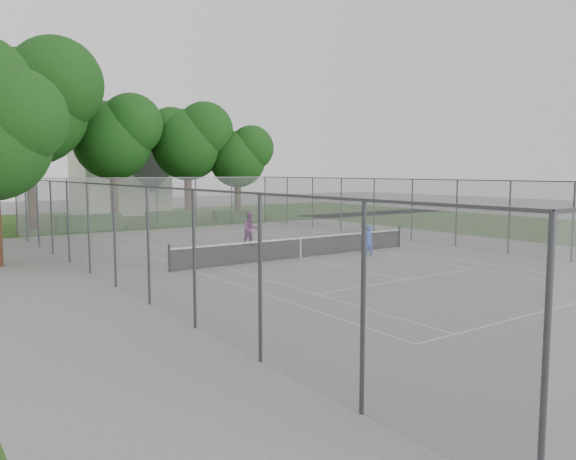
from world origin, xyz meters
TOP-DOWN VIEW (x-y plane):
  - ground at (0.00, 0.00)m, footprint 120.00×120.00m
  - grass_far at (0.00, 26.00)m, footprint 60.00×20.00m
  - grass_right at (22.00, 0.00)m, footprint 16.00×40.00m
  - court_markings at (0.00, 0.00)m, footprint 11.03×23.83m
  - tennis_net at (0.00, 0.00)m, footprint 12.87×0.10m
  - perimeter_fence at (0.00, 0.00)m, footprint 18.08×34.08m
  - tree_far_left at (-7.19, 21.02)m, footprint 9.00×8.22m
  - tree_far_midleft at (-1.02, 22.75)m, footprint 6.87×6.27m
  - tree_far_midright at (4.85, 22.03)m, footprint 6.66×6.08m
  - tree_far_right at (8.67, 20.54)m, footprint 5.39×4.92m
  - hedge_left at (-4.48, 17.80)m, footprint 4.17×1.25m
  - hedge_mid at (1.32, 18.03)m, footprint 3.34×0.95m
  - hedge_right at (6.67, 18.22)m, footprint 2.97×1.09m
  - house at (2.02, 30.71)m, footprint 7.71×5.98m
  - girl_player at (2.88, -1.40)m, footprint 0.58×0.44m
  - woman_player at (0.22, 4.77)m, footprint 0.95×0.78m

SIDE VIEW (x-z plane):
  - ground at x=0.00m, z-range 0.00..0.00m
  - grass_far at x=0.00m, z-range 0.00..0.00m
  - grass_right at x=22.00m, z-range 0.00..0.00m
  - court_markings at x=0.00m, z-range 0.00..0.01m
  - hedge_right at x=6.67m, z-range 0.00..0.89m
  - tennis_net at x=0.00m, z-range -0.04..1.06m
  - hedge_left at x=-4.48m, z-range 0.00..1.04m
  - hedge_mid at x=1.32m, z-range 0.00..1.05m
  - girl_player at x=2.88m, z-range 0.00..1.44m
  - woman_player at x=0.22m, z-range 0.00..1.78m
  - perimeter_fence at x=0.00m, z-range 0.05..3.57m
  - house at x=2.02m, z-range -0.94..8.67m
  - tree_far_right at x=8.67m, z-range 1.44..9.19m
  - tree_far_midright at x=4.85m, z-range 1.79..11.36m
  - tree_far_midleft at x=-1.02m, z-range 1.85..11.72m
  - tree_far_left at x=-7.19m, z-range 2.43..15.36m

